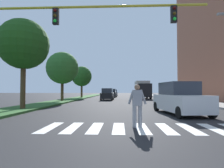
{
  "coord_description": "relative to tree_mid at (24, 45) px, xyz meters",
  "views": [
    {
      "loc": [
        -0.84,
        -0.66,
        1.46
      ],
      "look_at": [
        -1.46,
        13.26,
        1.93
      ],
      "focal_mm": 29.68,
      "sensor_mm": 36.0,
      "label": 1
    }
  ],
  "objects": [
    {
      "name": "sedan_far_horizon",
      "position": [
        5.34,
        35.36,
        -4.05
      ],
      "size": [
        2.18,
        4.37,
        1.66
      ],
      "color": "#B7B7BC",
      "rests_on": "ground_plane"
    },
    {
      "name": "truck_box_delivery",
      "position": [
        11.02,
        19.68,
        -3.18
      ],
      "size": [
        2.4,
        6.2,
        3.1
      ],
      "color": "black",
      "rests_on": "ground_plane"
    },
    {
      "name": "suv_crossing",
      "position": [
        10.74,
        -1.5,
        -3.89
      ],
      "size": [
        2.5,
        4.8,
        1.97
      ],
      "color": "silver",
      "rests_on": "ground_plane"
    },
    {
      "name": "tree_mid",
      "position": [
        0.0,
        0.0,
        0.0
      ],
      "size": [
        3.66,
        3.66,
        6.53
      ],
      "color": "#4C3823",
      "rests_on": "median_strip"
    },
    {
      "name": "median_strip",
      "position": [
        -0.36,
        15.5,
        -4.74
      ],
      "size": [
        2.88,
        64.0,
        0.15
      ],
      "primitive_type": "cube",
      "color": "#2D5B28",
      "rests_on": "ground_plane"
    },
    {
      "name": "traffic_light_gantry",
      "position": [
        3.98,
        -4.3,
        -0.4
      ],
      "size": [
        10.54,
        0.3,
        6.0
      ],
      "color": "gold",
      "rests_on": "median_strip"
    },
    {
      "name": "pedestrian_performer",
      "position": [
        7.75,
        -5.78,
        -3.89
      ],
      "size": [
        0.75,
        0.25,
        1.69
      ],
      "color": "gray",
      "rests_on": "ground_plane"
    },
    {
      "name": "sedan_distant",
      "position": [
        5.37,
        25.47,
        -4.01
      ],
      "size": [
        2.06,
        4.56,
        1.76
      ],
      "color": "black",
      "rests_on": "ground_plane"
    },
    {
      "name": "ground_plane",
      "position": [
        7.92,
        17.5,
        -4.82
      ],
      "size": [
        140.0,
        140.0,
        0.0
      ],
      "primitive_type": "plane",
      "color": "#262628"
    },
    {
      "name": "sedan_midblock",
      "position": [
        5.17,
        14.59,
        -4.01
      ],
      "size": [
        1.91,
        4.06,
        1.75
      ],
      "color": "black",
      "rests_on": "ground_plane"
    },
    {
      "name": "crosswalk",
      "position": [
        7.92,
        -5.95,
        -4.81
      ],
      "size": [
        7.65,
        2.2,
        0.01
      ],
      "color": "silver",
      "rests_on": "ground_plane"
    },
    {
      "name": "tree_far",
      "position": [
        -0.25,
        9.93,
        -0.54
      ],
      "size": [
        4.05,
        4.05,
        6.17
      ],
      "color": "#4C3823",
      "rests_on": "median_strip"
    },
    {
      "name": "tree_distant",
      "position": [
        0.01,
        20.5,
        -0.8
      ],
      "size": [
        3.68,
        3.68,
        5.73
      ],
      "color": "#4C3823",
      "rests_on": "median_strip"
    },
    {
      "name": "sidewalk_right",
      "position": [
        16.31,
        15.5,
        -4.74
      ],
      "size": [
        3.0,
        64.0,
        0.15
      ],
      "primitive_type": "cube",
      "color": "#9E9991",
      "rests_on": "ground_plane"
    }
  ]
}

